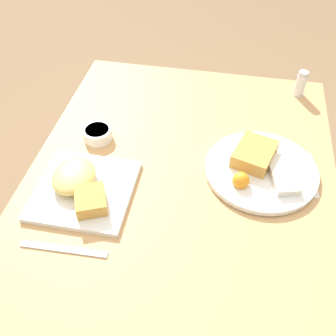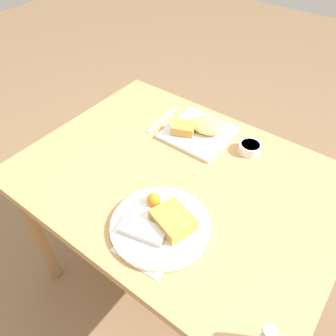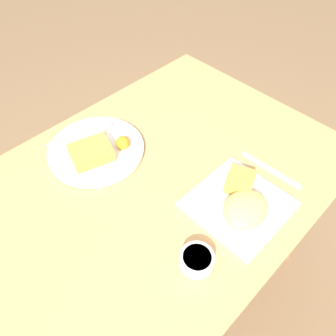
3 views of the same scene
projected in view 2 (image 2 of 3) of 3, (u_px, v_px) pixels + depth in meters
ground_plane at (176, 277)px, 1.64m from camera, size 8.00×8.00×0.00m
dining_table at (179, 192)px, 1.19m from camera, size 1.10×0.82×0.73m
menu_card at (161, 231)px, 0.97m from camera, size 0.18×0.28×0.00m
plate_square_near at (200, 129)px, 1.28m from camera, size 0.24×0.24×0.06m
plate_oval_far at (162, 223)px, 0.97m from camera, size 0.30×0.30×0.05m
sauce_ramekin at (250, 148)px, 1.21m from camera, size 0.08×0.08×0.03m
butter_knife at (162, 120)px, 1.36m from camera, size 0.02×0.20×0.00m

